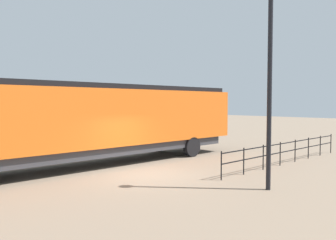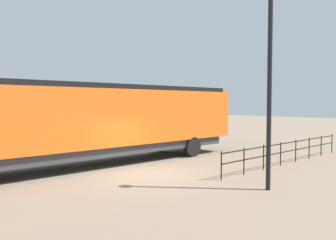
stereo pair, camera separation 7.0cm
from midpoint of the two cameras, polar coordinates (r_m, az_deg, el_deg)
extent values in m
plane|color=#84705B|center=(14.72, -3.63, -8.96)|extent=(120.00, 120.00, 0.00)
cube|color=orange|center=(16.88, -12.45, 0.46)|extent=(3.11, 17.14, 2.66)
cube|color=black|center=(21.45, 4.03, -0.04)|extent=(2.99, 2.92, 1.86)
cube|color=black|center=(16.88, -12.51, 5.38)|extent=(2.80, 16.45, 0.24)
cube|color=#38383D|center=(17.01, -12.40, -4.77)|extent=(2.80, 15.77, 0.45)
cylinder|color=black|center=(21.42, -1.71, -3.75)|extent=(0.30, 1.10, 1.10)
cylinder|color=black|center=(19.43, 3.85, -4.43)|extent=(0.30, 1.10, 1.10)
cylinder|color=black|center=(12.35, 16.22, 4.10)|extent=(0.16, 0.16, 6.61)
cube|color=black|center=(18.11, 19.07, -3.55)|extent=(0.04, 10.68, 0.04)
cube|color=black|center=(18.16, 19.05, -4.86)|extent=(0.04, 10.68, 0.04)
cylinder|color=black|center=(13.70, 8.63, -7.47)|extent=(0.05, 0.05, 1.13)
cylinder|color=black|center=(14.91, 12.24, -6.65)|extent=(0.05, 0.05, 1.13)
cylinder|color=black|center=(16.19, 15.29, -5.94)|extent=(0.05, 0.05, 1.13)
cylinder|color=black|center=(17.50, 17.89, -5.32)|extent=(0.05, 0.05, 1.13)
cylinder|color=black|center=(18.84, 20.11, -4.78)|extent=(0.05, 0.05, 1.13)
cylinder|color=black|center=(20.21, 22.04, -4.30)|extent=(0.05, 0.05, 1.13)
cylinder|color=black|center=(21.60, 23.71, -3.89)|extent=(0.05, 0.05, 1.13)
cylinder|color=black|center=(23.01, 25.18, -3.52)|extent=(0.05, 0.05, 1.13)
camera|label=1|loc=(0.04, -90.15, -0.01)|focal=36.99mm
camera|label=2|loc=(0.04, 89.85, 0.01)|focal=36.99mm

